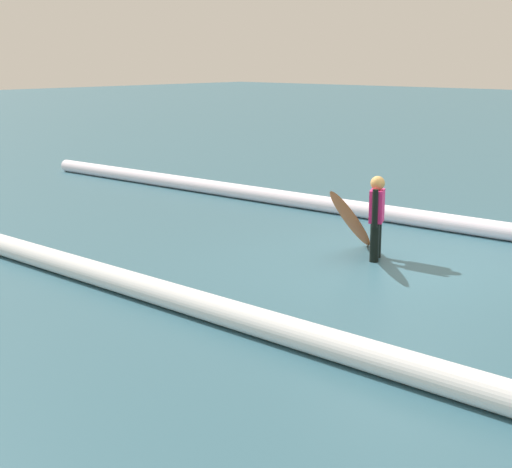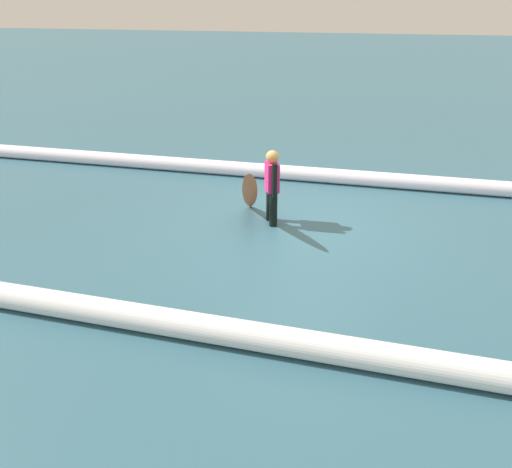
# 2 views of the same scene
# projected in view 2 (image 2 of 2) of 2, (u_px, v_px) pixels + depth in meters

# --- Properties ---
(ground_plane) EXTENTS (124.01, 124.01, 0.00)m
(ground_plane) POSITION_uv_depth(u_px,v_px,m) (300.00, 228.00, 9.54)
(ground_plane) COLOR #325D6D
(surfer) EXTENTS (0.33, 0.48, 1.31)m
(surfer) POSITION_uv_depth(u_px,v_px,m) (272.00, 183.00, 9.48)
(surfer) COLOR black
(surfer) RESTS_ON ground_plane
(surfboard) EXTENTS (0.78, 1.86, 1.23)m
(surfboard) POSITION_uv_depth(u_px,v_px,m) (250.00, 192.00, 9.47)
(surfboard) COLOR #E55926
(surfboard) RESTS_ON ground_plane
(wave_crest_foreground) EXTENTS (25.66, 0.90, 0.32)m
(wave_crest_foreground) POSITION_uv_depth(u_px,v_px,m) (354.00, 178.00, 11.72)
(wave_crest_foreground) COLOR white
(wave_crest_foreground) RESTS_ON ground_plane
(wave_crest_midground) EXTENTS (18.28, 0.40, 0.33)m
(wave_crest_midground) POSITION_uv_depth(u_px,v_px,m) (171.00, 322.00, 6.44)
(wave_crest_midground) COLOR white
(wave_crest_midground) RESTS_ON ground_plane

